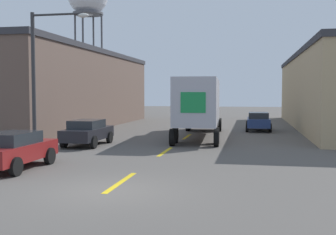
{
  "coord_description": "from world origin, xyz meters",
  "views": [
    {
      "loc": [
        4.25,
        -12.12,
        3.0
      ],
      "look_at": [
        -0.05,
        9.78,
        1.69
      ],
      "focal_mm": 45.0,
      "sensor_mm": 36.0,
      "label": 1
    }
  ],
  "objects_px": {
    "parked_car_right_far": "(258,121)",
    "parked_car_left_far": "(88,132)",
    "semi_truck": "(200,103)",
    "parked_car_left_near": "(13,149)",
    "street_lamp": "(41,68)"
  },
  "relations": [
    {
      "from": "semi_truck",
      "to": "parked_car_right_far",
      "type": "xyz_separation_m",
      "value": [
        3.99,
        5.3,
        -1.52
      ]
    },
    {
      "from": "semi_truck",
      "to": "parked_car_right_far",
      "type": "relative_size",
      "value": 2.94
    },
    {
      "from": "parked_car_right_far",
      "to": "parked_car_left_far",
      "type": "bearing_deg",
      "value": -130.81
    },
    {
      "from": "semi_truck",
      "to": "parked_car_left_far",
      "type": "bearing_deg",
      "value": -136.97
    },
    {
      "from": "parked_car_left_far",
      "to": "parked_car_left_near",
      "type": "bearing_deg",
      "value": -90.0
    },
    {
      "from": "semi_truck",
      "to": "street_lamp",
      "type": "relative_size",
      "value": 1.74
    },
    {
      "from": "parked_car_left_near",
      "to": "street_lamp",
      "type": "bearing_deg",
      "value": 106.37
    },
    {
      "from": "parked_car_left_near",
      "to": "parked_car_right_far",
      "type": "xyz_separation_m",
      "value": [
        9.74,
        18.93,
        0.0
      ]
    },
    {
      "from": "parked_car_right_far",
      "to": "parked_car_left_far",
      "type": "height_order",
      "value": "same"
    },
    {
      "from": "parked_car_left_near",
      "to": "parked_car_left_far",
      "type": "bearing_deg",
      "value": 90.0
    },
    {
      "from": "semi_truck",
      "to": "parked_car_left_near",
      "type": "xyz_separation_m",
      "value": [
        -5.75,
        -13.63,
        -1.52
      ]
    },
    {
      "from": "parked_car_right_far",
      "to": "parked_car_left_far",
      "type": "relative_size",
      "value": 1.0
    },
    {
      "from": "parked_car_left_near",
      "to": "parked_car_left_far",
      "type": "distance_m",
      "value": 7.65
    },
    {
      "from": "semi_truck",
      "to": "parked_car_left_near",
      "type": "bearing_deg",
      "value": -115.96
    },
    {
      "from": "parked_car_left_near",
      "to": "street_lamp",
      "type": "distance_m",
      "value": 6.51
    }
  ]
}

